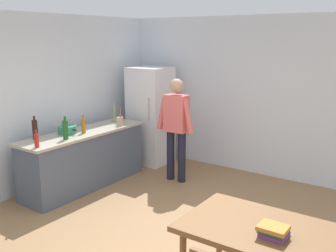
% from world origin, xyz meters
% --- Properties ---
extents(ground_plane, '(14.00, 14.00, 0.00)m').
position_xyz_m(ground_plane, '(0.00, 0.00, 0.00)').
color(ground_plane, '#936D47').
extents(wall_back, '(6.40, 0.12, 2.70)m').
position_xyz_m(wall_back, '(0.00, 3.00, 1.35)').
color(wall_back, silver).
rests_on(wall_back, ground_plane).
extents(wall_left, '(0.12, 5.60, 2.70)m').
position_xyz_m(wall_left, '(-2.60, 0.20, 1.35)').
color(wall_left, silver).
rests_on(wall_left, ground_plane).
extents(kitchen_counter, '(0.64, 2.20, 0.90)m').
position_xyz_m(kitchen_counter, '(-2.00, 0.80, 0.45)').
color(kitchen_counter, '#4C5666').
rests_on(kitchen_counter, ground_plane).
extents(refrigerator, '(0.70, 0.67, 1.80)m').
position_xyz_m(refrigerator, '(-1.90, 2.40, 0.90)').
color(refrigerator, white).
rests_on(refrigerator, ground_plane).
extents(person, '(0.70, 0.22, 1.70)m').
position_xyz_m(person, '(-0.95, 1.85, 0.98)').
color(person, '#1E1E2D').
rests_on(person, ground_plane).
extents(dining_table, '(1.40, 0.90, 0.75)m').
position_xyz_m(dining_table, '(1.40, -0.30, 0.67)').
color(dining_table, brown).
rests_on(dining_table, ground_plane).
extents(cooking_pot, '(0.40, 0.28, 0.12)m').
position_xyz_m(cooking_pot, '(-2.10, 0.57, 0.96)').
color(cooking_pot, '#2D845B').
rests_on(cooking_pot, kitchen_counter).
extents(utensil_jar, '(0.11, 0.11, 0.32)m').
position_xyz_m(utensil_jar, '(-1.82, 1.46, 0.98)').
color(utensil_jar, tan).
rests_on(utensil_jar, kitchen_counter).
extents(bottle_sauce_red, '(0.06, 0.06, 0.24)m').
position_xyz_m(bottle_sauce_red, '(-1.84, -0.17, 1.00)').
color(bottle_sauce_red, '#B22319').
rests_on(bottle_sauce_red, kitchen_counter).
extents(bottle_oil_amber, '(0.06, 0.06, 0.28)m').
position_xyz_m(bottle_oil_amber, '(-1.93, 0.75, 1.02)').
color(bottle_oil_amber, '#996619').
rests_on(bottle_oil_amber, kitchen_counter).
extents(bottle_wine_dark, '(0.08, 0.08, 0.34)m').
position_xyz_m(bottle_wine_dark, '(-2.22, 0.09, 1.05)').
color(bottle_wine_dark, black).
rests_on(bottle_wine_dark, kitchen_counter).
extents(bottle_wine_green, '(0.08, 0.08, 0.34)m').
position_xyz_m(bottle_wine_green, '(-1.85, 0.33, 1.05)').
color(bottle_wine_green, '#1E5123').
rests_on(bottle_wine_green, kitchen_counter).
extents(bottle_vinegar_tall, '(0.06, 0.06, 0.32)m').
position_xyz_m(bottle_vinegar_tall, '(-2.10, 1.63, 1.04)').
color(bottle_vinegar_tall, gray).
rests_on(bottle_vinegar_tall, kitchen_counter).
extents(book_stack, '(0.23, 0.21, 0.10)m').
position_xyz_m(book_stack, '(1.51, -0.40, 0.80)').
color(book_stack, '#753D7F').
rests_on(book_stack, dining_table).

